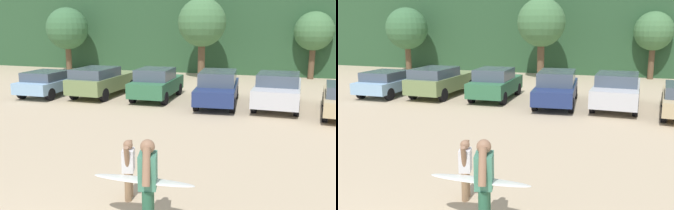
% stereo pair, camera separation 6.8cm
% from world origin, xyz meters
% --- Properties ---
extents(hillside_ridge, '(108.00, 12.00, 7.30)m').
position_xyz_m(hillside_ridge, '(0.00, 31.01, 3.65)').
color(hillside_ridge, '#284C2D').
rests_on(hillside_ridge, ground_plane).
extents(tree_far_left, '(3.24, 3.24, 4.99)m').
position_xyz_m(tree_far_left, '(-12.66, 22.89, 3.35)').
color(tree_far_left, brown).
rests_on(tree_far_left, ground_plane).
extents(tree_center, '(3.27, 3.27, 5.46)m').
position_xyz_m(tree_center, '(-1.76, 22.33, 3.78)').
color(tree_center, brown).
rests_on(tree_center, ground_plane).
extents(tree_left, '(2.61, 2.61, 4.56)m').
position_xyz_m(tree_left, '(5.48, 24.44, 3.21)').
color(tree_left, brown).
rests_on(tree_left, ground_plane).
extents(parked_car_sky_blue, '(1.93, 4.03, 1.32)m').
position_xyz_m(parked_car_sky_blue, '(-7.92, 13.64, 0.70)').
color(parked_car_sky_blue, '#84ADD1').
rests_on(parked_car_sky_blue, ground_plane).
extents(parked_car_olive_green, '(1.99, 4.58, 1.54)m').
position_xyz_m(parked_car_olive_green, '(-5.23, 14.39, 0.82)').
color(parked_car_olive_green, '#6B7F4C').
rests_on(parked_car_olive_green, ground_plane).
extents(parked_car_forest_green, '(1.92, 4.07, 1.57)m').
position_xyz_m(parked_car_forest_green, '(-2.20, 14.45, 0.80)').
color(parked_car_forest_green, '#2D6642').
rests_on(parked_car_forest_green, ground_plane).
extents(parked_car_navy, '(2.18, 4.92, 1.58)m').
position_xyz_m(parked_car_navy, '(0.95, 14.14, 0.82)').
color(parked_car_navy, navy).
rests_on(parked_car_navy, ground_plane).
extents(parked_car_silver, '(2.03, 4.71, 1.57)m').
position_xyz_m(parked_car_silver, '(3.65, 14.36, 0.81)').
color(parked_car_silver, silver).
rests_on(parked_car_silver, ground_plane).
extents(person_adult, '(0.41, 0.78, 1.72)m').
position_xyz_m(person_adult, '(1.82, 2.85, 0.97)').
color(person_adult, '#26593F').
rests_on(person_adult, ground_plane).
extents(person_child, '(0.32, 0.63, 1.32)m').
position_xyz_m(person_child, '(0.98, 3.87, 0.74)').
color(person_child, '#8C6B4C').
rests_on(person_child, ground_plane).
extents(surfboard_white, '(1.97, 0.61, 0.18)m').
position_xyz_m(surfboard_white, '(1.69, 2.92, 0.90)').
color(surfboard_white, white).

